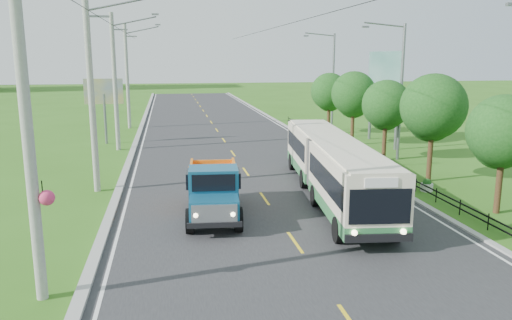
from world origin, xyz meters
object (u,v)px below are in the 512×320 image
object	(u,v)px
tree_back	(329,93)
bus	(332,163)
billboard_right	(385,77)
planter_near	(427,186)
planter_far	(329,138)
tree_fourth	(386,107)
tree_second	(503,135)
pole_nearest	(29,129)
pole_near	(92,93)
pole_mid	(115,82)
tree_fifth	(354,96)
billboard_left	(104,96)
tree_third	(433,110)
streetlight_far	(332,78)
streetlight_mid	(399,87)
pole_far	(128,76)
dump_truck	(213,187)
planter_mid	(367,156)

from	to	relation	value
tree_back	bus	bearing A→B (deg)	-107.71
billboard_right	planter_near	bearing A→B (deg)	-104.80
planter_far	bus	size ratio (longest dim) A/B	0.04
tree_fourth	planter_near	xyz separation A→B (m)	(-1.26, -8.14, -3.30)
tree_second	planter_far	xyz separation A→B (m)	(-1.26, 19.86, -3.23)
pole_nearest	tree_second	size ratio (longest dim) A/B	1.89
pole_near	tree_back	xyz separation A→B (m)	(18.12, 17.14, -1.44)
planter_far	billboard_right	size ratio (longest dim) A/B	0.09
pole_mid	pole_nearest	bearing A→B (deg)	-89.94
tree_fifth	billboard_left	size ratio (longest dim) A/B	1.12
tree_fifth	pole_near	bearing A→B (deg)	-148.41
tree_third	streetlight_far	bearing A→B (deg)	87.73
pole_mid	tree_third	xyz separation A→B (m)	(18.12, -12.86, -1.11)
streetlight_far	billboard_left	xyz separation A→B (m)	(-20.14, -4.00, -1.04)
pole_mid	billboard_left	size ratio (longest dim) A/B	1.92
streetlight_mid	tree_fourth	bearing A→B (deg)	169.85
streetlight_mid	planter_near	distance (m)	9.46
planter_far	billboard_left	size ratio (longest dim) A/B	0.13
tree_third	tree_back	xyz separation A→B (m)	(-0.00, 18.00, -0.33)
pole_far	tree_second	world-z (taller)	pole_far
dump_truck	tree_second	bearing A→B (deg)	-2.14
tree_third	tree_fourth	size ratio (longest dim) A/B	1.11
pole_mid	planter_near	size ratio (longest dim) A/B	14.93
tree_second	tree_fifth	world-z (taller)	tree_fifth
planter_far	planter_near	bearing A→B (deg)	-90.00
tree_fourth	planter_near	size ratio (longest dim) A/B	8.06
billboard_right	dump_truck	xyz separation A→B (m)	(-15.02, -16.37, -4.00)
streetlight_mid	bus	size ratio (longest dim) A/B	0.60
tree_back	billboard_left	distance (m)	19.48
tree_third	planter_far	size ratio (longest dim) A/B	8.96
planter_mid	dump_truck	xyz separation A→B (m)	(-11.32, -10.37, 1.06)
planter_far	planter_mid	bearing A→B (deg)	-90.00
pole_near	bus	distance (m)	12.51
tree_third	tree_fourth	distance (m)	6.01
pole_near	pole_far	size ratio (longest dim) A/B	1.00
tree_fifth	planter_far	distance (m)	4.21
streetlight_mid	planter_near	size ratio (longest dim) A/B	13.54
pole_far	planter_mid	size ratio (longest dim) A/B	14.93
tree_fourth	tree_fifth	bearing A→B (deg)	90.00
tree_back	streetlight_far	world-z (taller)	streetlight_far
planter_near	pole_nearest	bearing A→B (deg)	-151.88
pole_near	billboard_left	distance (m)	15.10
planter_far	tree_fourth	bearing A→B (deg)	-80.92
planter_mid	bus	distance (m)	9.94
pole_nearest	tree_second	xyz separation A→B (m)	(18.10, 5.14, -1.42)
pole_nearest	billboard_right	bearing A→B (deg)	48.24
planter_mid	tree_second	bearing A→B (deg)	-83.95
billboard_left	streetlight_far	bearing A→B (deg)	11.23
streetlight_mid	pole_near	bearing A→B (deg)	-165.19
pole_nearest	tree_fifth	xyz separation A→B (m)	(18.10, 23.14, -1.08)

